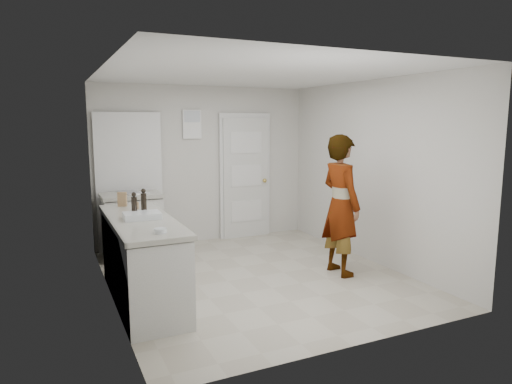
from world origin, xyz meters
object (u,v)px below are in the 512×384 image
spice_jar (137,205)px  oil_cruet_a (144,200)px  cake_mix_box (122,199)px  person (341,205)px  baking_dish (142,216)px  oil_cruet_b (134,205)px  egg_bowl (160,231)px

spice_jar → oil_cruet_a: size_ratio=0.30×
cake_mix_box → oil_cruet_a: 0.41m
person → baking_dish: person is taller
oil_cruet_b → baking_dish: bearing=-69.0°
cake_mix_box → oil_cruet_a: size_ratio=0.68×
egg_bowl → baking_dish: bearing=92.3°
baking_dish → oil_cruet_a: bearing=76.4°
oil_cruet_a → person: bearing=-13.0°
oil_cruet_b → baking_dish: (0.05, -0.14, -0.10)m
egg_bowl → cake_mix_box: bearing=93.9°
spice_jar → oil_cruet_a: (0.06, -0.13, 0.08)m
oil_cruet_a → egg_bowl: 1.17m
person → oil_cruet_a: 2.43m
cake_mix_box → egg_bowl: 1.53m
oil_cruet_a → baking_dish: bearing=-103.6°
person → spice_jar: bearing=72.8°
person → oil_cruet_a: (-2.36, 0.54, 0.15)m
person → egg_bowl: 2.52m
cake_mix_box → oil_cruet_b: 0.68m
spice_jar → oil_cruet_b: size_ratio=0.29×
oil_cruet_a → oil_cruet_b: size_ratio=0.95×
oil_cruet_a → baking_dish: 0.48m
spice_jar → baking_dish: spice_jar is taller
baking_dish → oil_cruet_b: bearing=111.0°
cake_mix_box → oil_cruet_b: oil_cruet_b is taller
cake_mix_box → spice_jar: cake_mix_box is taller
cake_mix_box → baking_dish: cake_mix_box is taller
person → cake_mix_box: size_ratio=10.34×
spice_jar → baking_dish: (-0.06, -0.59, -0.01)m
oil_cruet_b → egg_bowl: oil_cruet_b is taller
person → egg_bowl: size_ratio=15.41×
spice_jar → cake_mix_box: bearing=120.0°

